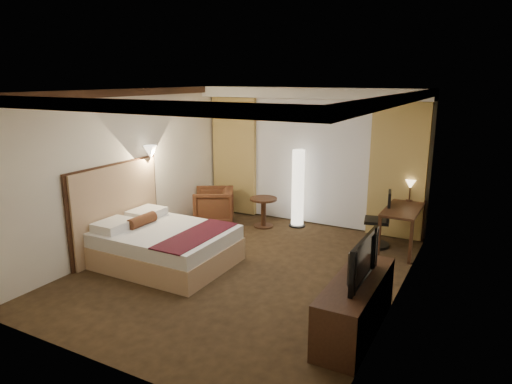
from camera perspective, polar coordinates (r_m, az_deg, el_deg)
The scene contains 21 objects.
floor at distance 7.12m, azimuth -1.54°, elevation -9.71°, with size 4.50×5.50×0.01m, color black.
ceiling at distance 6.52m, azimuth -1.70°, elevation 12.55°, with size 4.50×5.50×0.01m, color white.
back_wall at distance 9.13m, azimuth 7.00°, elevation 4.39°, with size 4.50×0.02×2.70m, color beige.
left_wall at distance 8.03m, azimuth -15.71°, elevation 2.62°, with size 0.02×5.50×2.70m, color beige.
right_wall at distance 5.94m, azimuth 17.59°, elevation -1.47°, with size 0.02×5.50×2.70m, color beige.
crown_molding at distance 6.52m, azimuth -1.70°, elevation 12.03°, with size 4.50×5.50×0.12m, color black, non-canonical shape.
soffit at distance 8.78m, azimuth 6.64°, elevation 12.22°, with size 4.50×0.50×0.20m, color white.
curtain_sheer at distance 9.08m, azimuth 6.80°, elevation 3.70°, with size 2.48×0.04×2.45m, color silver.
curtain_left_drape at distance 9.76m, azimuth -2.67°, elevation 4.52°, with size 1.00×0.14×2.45m, color tan.
curtain_right_drape at distance 8.56m, azimuth 17.30°, elevation 2.52°, with size 1.00×0.14×2.45m, color tan.
wall_sconce at distance 8.17m, azimuth -13.05°, elevation 4.91°, with size 0.24×0.24×0.24m, color white, non-canonical shape.
bed at distance 7.37m, azimuth -11.17°, elevation -6.70°, with size 1.99×1.55×0.58m, color white, non-canonical shape.
headboard at distance 7.88m, azimuth -16.99°, elevation -2.17°, with size 0.12×1.85×1.50m, color tan, non-canonical shape.
armchair at distance 9.26m, azimuth -5.33°, elevation -1.50°, with size 0.76×0.71×0.78m, color #513318.
side_table at distance 9.00m, azimuth 0.94°, elevation -2.56°, with size 0.53×0.53×0.59m, color black, non-canonical shape.
floor_lamp at distance 8.94m, azimuth 5.26°, elevation 0.45°, with size 0.33×0.33×1.54m, color white, non-canonical shape.
desk at distance 8.19m, azimuth 17.78°, elevation -4.36°, with size 0.55×1.27×0.75m, color black, non-canonical shape.
desk_lamp at distance 8.51m, azimuth 18.67°, elevation 0.07°, with size 0.18×0.18×0.34m, color #FFD899, non-canonical shape.
office_chair at distance 8.19m, azimuth 14.86°, elevation -3.23°, with size 0.48×0.48×1.00m, color black, non-canonical shape.
dresser at distance 5.54m, azimuth 12.33°, elevation -13.69°, with size 0.50×1.68×0.65m, color black, non-canonical shape.
television at distance 5.29m, azimuth 12.36°, elevation -7.76°, with size 0.99×0.57×0.13m, color black.
Camera 1 is at (3.24, -5.65, 2.88)m, focal length 32.00 mm.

